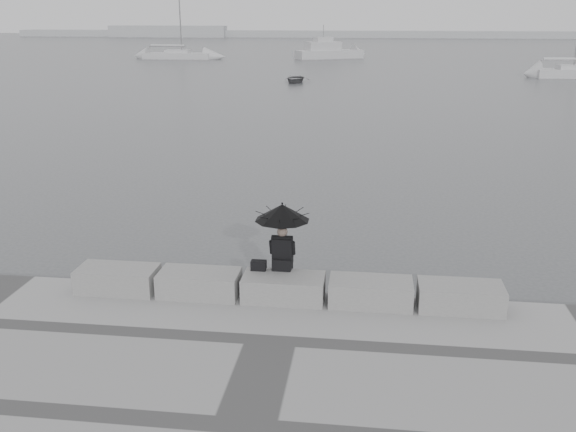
# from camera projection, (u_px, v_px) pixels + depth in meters

# --- Properties ---
(ground) EXTENTS (360.00, 360.00, 0.00)m
(ground) POSITION_uv_depth(u_px,v_px,m) (287.00, 312.00, 13.26)
(ground) COLOR #444749
(ground) RESTS_ON ground
(stone_block_far_left) EXTENTS (1.60, 0.80, 0.50)m
(stone_block_far_left) POSITION_uv_depth(u_px,v_px,m) (118.00, 279.00, 13.01)
(stone_block_far_left) COLOR gray
(stone_block_far_left) RESTS_ON promenade
(stone_block_left) EXTENTS (1.60, 0.80, 0.50)m
(stone_block_left) POSITION_uv_depth(u_px,v_px,m) (199.00, 283.00, 12.81)
(stone_block_left) COLOR gray
(stone_block_left) RESTS_ON promenade
(stone_block_centre) EXTENTS (1.60, 0.80, 0.50)m
(stone_block_centre) POSITION_uv_depth(u_px,v_px,m) (284.00, 288.00, 12.61)
(stone_block_centre) COLOR gray
(stone_block_centre) RESTS_ON promenade
(stone_block_right) EXTENTS (1.60, 0.80, 0.50)m
(stone_block_right) POSITION_uv_depth(u_px,v_px,m) (371.00, 292.00, 12.40)
(stone_block_right) COLOR gray
(stone_block_right) RESTS_ON promenade
(stone_block_far_right) EXTENTS (1.60, 0.80, 0.50)m
(stone_block_far_right) POSITION_uv_depth(u_px,v_px,m) (460.00, 297.00, 12.20)
(stone_block_far_right) COLOR gray
(stone_block_far_right) RESTS_ON promenade
(seated_person) EXTENTS (1.09, 1.09, 1.39)m
(seated_person) POSITION_uv_depth(u_px,v_px,m) (282.00, 222.00, 12.60)
(seated_person) COLOR black
(seated_person) RESTS_ON stone_block_centre
(bag) EXTENTS (0.30, 0.17, 0.20)m
(bag) POSITION_uv_depth(u_px,v_px,m) (259.00, 265.00, 12.81)
(bag) COLOR black
(bag) RESTS_ON stone_block_centre
(distant_landmass) EXTENTS (180.00, 8.00, 2.80)m
(distant_landmass) POSITION_uv_depth(u_px,v_px,m) (333.00, 34.00, 160.06)
(distant_landmass) COLOR #A9ACAF
(distant_landmass) RESTS_ON ground
(sailboat_left) EXTENTS (9.22, 2.64, 12.90)m
(sailboat_left) POSITION_uv_depth(u_px,v_px,m) (178.00, 55.00, 85.80)
(sailboat_left) COLOR #BCBCBF
(sailboat_left) RESTS_ON ground
(sailboat_right) EXTENTS (6.56, 2.97, 12.90)m
(sailboat_right) POSITION_uv_depth(u_px,v_px,m) (569.00, 72.00, 61.08)
(sailboat_right) COLOR #BCBCBF
(sailboat_right) RESTS_ON ground
(motor_cruiser) EXTENTS (9.29, 6.63, 4.50)m
(motor_cruiser) POSITION_uv_depth(u_px,v_px,m) (329.00, 52.00, 86.59)
(motor_cruiser) COLOR #BCBCBF
(motor_cruiser) RESTS_ON ground
(dinghy) EXTENTS (3.51, 1.70, 0.58)m
(dinghy) POSITION_uv_depth(u_px,v_px,m) (295.00, 79.00, 56.93)
(dinghy) COLOR slate
(dinghy) RESTS_ON ground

